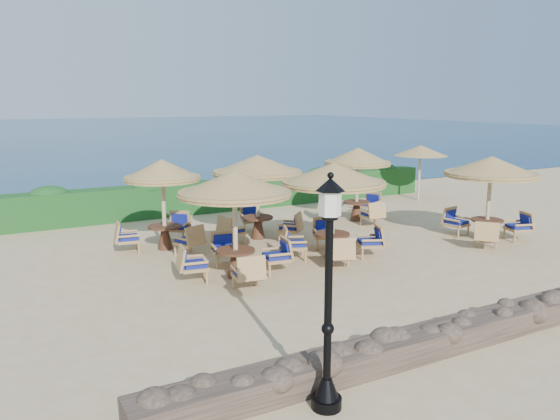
# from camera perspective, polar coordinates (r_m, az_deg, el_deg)

# --- Properties ---
(ground) EXTENTS (120.00, 120.00, 0.00)m
(ground) POSITION_cam_1_polar(r_m,az_deg,el_deg) (16.01, 6.00, -4.27)
(ground) COLOR tan
(ground) RESTS_ON ground
(sea) EXTENTS (160.00, 160.00, 0.00)m
(sea) POSITION_cam_1_polar(r_m,az_deg,el_deg) (83.29, -22.40, 7.57)
(sea) COLOR #0C2B4D
(sea) RESTS_ON ground
(hedge) EXTENTS (18.00, 0.90, 1.20)m
(hedge) POSITION_cam_1_polar(r_m,az_deg,el_deg) (22.06, -4.52, 1.68)
(hedge) COLOR #143F18
(hedge) RESTS_ON ground
(stone_wall) EXTENTS (15.00, 0.65, 0.44)m
(stone_wall) POSITION_cam_1_polar(r_m,az_deg,el_deg) (11.63, 23.71, -10.16)
(stone_wall) COLOR brown
(stone_wall) RESTS_ON ground
(lamp_post) EXTENTS (0.44, 0.44, 3.31)m
(lamp_post) POSITION_cam_1_polar(r_m,az_deg,el_deg) (7.62, 5.05, -9.82)
(lamp_post) COLOR black
(lamp_post) RESTS_ON ground
(extra_parasol) EXTENTS (2.30, 2.30, 2.41)m
(extra_parasol) POSITION_cam_1_polar(r_m,az_deg,el_deg) (24.47, 14.47, 6.02)
(extra_parasol) COLOR tan
(extra_parasol) RESTS_ON ground
(cafe_set_0) EXTENTS (2.87, 2.87, 2.65)m
(cafe_set_0) POSITION_cam_1_polar(r_m,az_deg,el_deg) (13.22, -4.75, 0.50)
(cafe_set_0) COLOR tan
(cafe_set_0) RESTS_ON ground
(cafe_set_1) EXTENTS (2.87, 2.87, 2.65)m
(cafe_set_1) POSITION_cam_1_polar(r_m,az_deg,el_deg) (14.89, 5.58, 1.82)
(cafe_set_1) COLOR tan
(cafe_set_1) RESTS_ON ground
(cafe_set_2) EXTENTS (2.82, 2.83, 2.65)m
(cafe_set_2) POSITION_cam_1_polar(r_m,az_deg,el_deg) (17.77, 21.11, 2.86)
(cafe_set_2) COLOR tan
(cafe_set_2) RESTS_ON ground
(cafe_set_3) EXTENTS (2.57, 2.75, 2.65)m
(cafe_set_3) POSITION_cam_1_polar(r_m,az_deg,el_deg) (16.11, -12.13, 1.98)
(cafe_set_3) COLOR tan
(cafe_set_3) RESTS_ON ground
(cafe_set_4) EXTENTS (2.85, 2.85, 2.65)m
(cafe_set_4) POSITION_cam_1_polar(r_m,az_deg,el_deg) (17.00, -2.36, 3.29)
(cafe_set_4) COLOR tan
(cafe_set_4) RESTS_ON ground
(cafe_set_5) EXTENTS (2.76, 2.62, 2.65)m
(cafe_set_5) POSITION_cam_1_polar(r_m,az_deg,el_deg) (19.80, 8.09, 4.00)
(cafe_set_5) COLOR tan
(cafe_set_5) RESTS_ON ground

